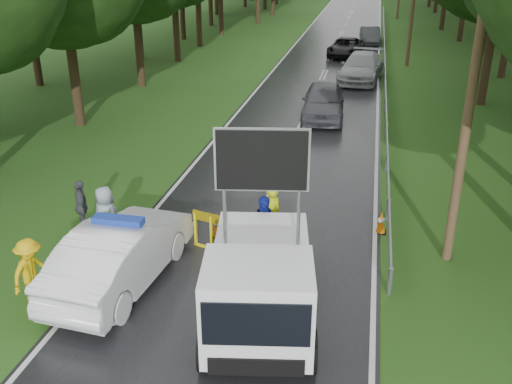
% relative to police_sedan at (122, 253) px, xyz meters
% --- Properties ---
extents(ground, '(160.00, 160.00, 0.00)m').
position_rel_police_sedan_xyz_m(ground, '(2.64, 0.75, -0.81)').
color(ground, '#244614').
rests_on(ground, ground).
extents(road, '(7.00, 140.00, 0.02)m').
position_rel_police_sedan_xyz_m(road, '(2.64, 30.75, -0.80)').
color(road, black).
rests_on(road, ground).
extents(guardrail, '(0.12, 60.06, 0.70)m').
position_rel_police_sedan_xyz_m(guardrail, '(6.34, 30.42, -0.26)').
color(guardrail, gray).
rests_on(guardrail, ground).
extents(utility_pole_near, '(1.40, 0.24, 10.00)m').
position_rel_police_sedan_xyz_m(utility_pole_near, '(7.84, 2.75, 4.26)').
color(utility_pole_near, '#473621').
rests_on(utility_pole_near, ground).
extents(police_sedan, '(2.15, 5.02, 1.77)m').
position_rel_police_sedan_xyz_m(police_sedan, '(0.00, 0.00, 0.00)').
color(police_sedan, white).
rests_on(police_sedan, ground).
extents(work_truck, '(2.97, 5.30, 4.00)m').
position_rel_police_sedan_xyz_m(work_truck, '(3.56, -0.97, 0.28)').
color(work_truck, gray).
rests_on(work_truck, ground).
extents(barrier, '(2.53, 0.79, 1.08)m').
position_rel_police_sedan_xyz_m(barrier, '(2.40, 1.75, 0.01)').
color(barrier, yellow).
rests_on(barrier, ground).
extents(officer, '(0.72, 0.68, 1.65)m').
position_rel_police_sedan_xyz_m(officer, '(3.14, 2.75, 0.02)').
color(officer, '#DEF60D').
rests_on(officer, ground).
extents(civilian, '(0.92, 0.80, 1.60)m').
position_rel_police_sedan_xyz_m(civilian, '(3.11, 2.17, -0.01)').
color(civilian, '#18279C').
rests_on(civilian, ground).
extents(bystander_left, '(0.84, 1.17, 1.63)m').
position_rel_police_sedan_xyz_m(bystander_left, '(-1.66, -1.20, 0.01)').
color(bystander_left, gold).
rests_on(bystander_left, ground).
extents(bystander_mid, '(0.83, 1.00, 1.59)m').
position_rel_police_sedan_xyz_m(bystander_mid, '(-2.19, 2.25, -0.01)').
color(bystander_mid, '#43464B').
rests_on(bystander_mid, ground).
extents(bystander_right, '(0.99, 0.84, 1.73)m').
position_rel_police_sedan_xyz_m(bystander_right, '(-1.16, 1.66, 0.06)').
color(bystander_right, '#8B99A7').
rests_on(bystander_right, ground).
extents(queue_car_first, '(2.17, 4.86, 1.62)m').
position_rel_police_sedan_xyz_m(queue_car_first, '(3.44, 15.22, 0.00)').
color(queue_car_first, '#414349').
rests_on(queue_car_first, ground).
extents(queue_car_second, '(2.88, 5.72, 1.59)m').
position_rel_police_sedan_xyz_m(queue_car_second, '(4.93, 23.64, -0.01)').
color(queue_car_second, '#A5A7AD').
rests_on(queue_car_second, ground).
extents(queue_car_third, '(2.66, 4.88, 1.30)m').
position_rel_police_sedan_xyz_m(queue_car_third, '(3.58, 31.46, -0.16)').
color(queue_car_third, black).
rests_on(queue_car_third, ground).
extents(queue_car_fourth, '(1.90, 4.22, 1.34)m').
position_rel_police_sedan_xyz_m(queue_car_fourth, '(5.24, 37.46, -0.14)').
color(queue_car_fourth, '#393C40').
rests_on(queue_car_fourth, ground).
extents(cone_near_left, '(0.37, 0.37, 0.79)m').
position_rel_police_sedan_xyz_m(cone_near_left, '(-0.86, -0.25, -0.43)').
color(cone_near_left, black).
rests_on(cone_near_left, ground).
extents(cone_center, '(0.36, 0.36, 0.77)m').
position_rel_police_sedan_xyz_m(cone_center, '(1.64, 2.75, -0.44)').
color(cone_center, black).
rests_on(cone_center, ground).
extents(cone_far, '(0.31, 0.31, 0.66)m').
position_rel_police_sedan_xyz_m(cone_far, '(2.54, 3.25, -0.49)').
color(cone_far, black).
rests_on(cone_far, ground).
extents(cone_left_mid, '(0.32, 0.32, 0.68)m').
position_rel_police_sedan_xyz_m(cone_left_mid, '(0.59, 1.25, -0.48)').
color(cone_left_mid, black).
rests_on(cone_left_mid, ground).
extents(cone_right, '(0.31, 0.31, 0.67)m').
position_rel_police_sedan_xyz_m(cone_right, '(6.14, 3.89, -0.49)').
color(cone_right, black).
rests_on(cone_right, ground).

